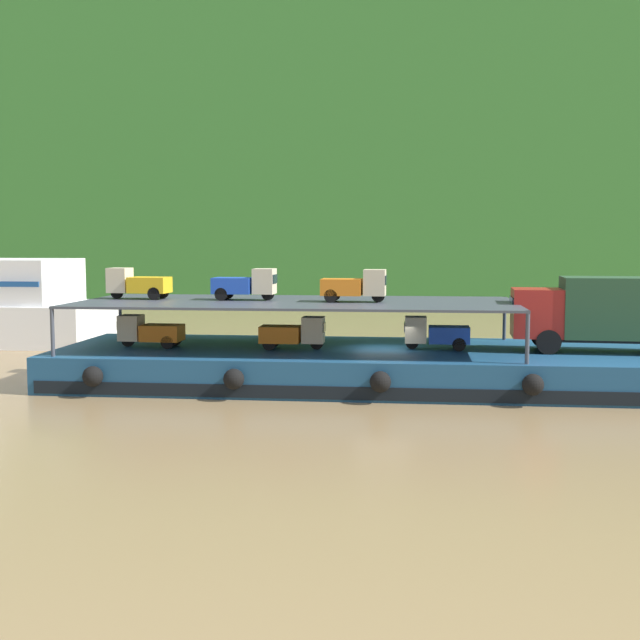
% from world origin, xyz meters
% --- Properties ---
extents(ground_plane, '(400.00, 400.00, 0.00)m').
position_xyz_m(ground_plane, '(0.00, 0.00, 0.00)').
color(ground_plane, olive).
extents(hillside_far_bank, '(140.53, 33.30, 44.48)m').
position_xyz_m(hillside_far_bank, '(0.00, 61.72, 25.05)').
color(hillside_far_bank, '#33702D').
rests_on(hillside_far_bank, ground).
extents(cargo_barge, '(27.81, 9.28, 1.50)m').
position_xyz_m(cargo_barge, '(0.00, -0.04, 0.75)').
color(cargo_barge, navy).
rests_on(cargo_barge, ground).
extents(covered_lorry, '(7.93, 2.58, 3.10)m').
position_xyz_m(covered_lorry, '(8.92, -0.10, 3.19)').
color(covered_lorry, maroon).
rests_on(covered_lorry, cargo_barge).
extents(cargo_rack, '(18.61, 7.84, 2.00)m').
position_xyz_m(cargo_rack, '(-3.80, 0.00, 3.44)').
color(cargo_rack, '#383D47').
rests_on(cargo_rack, cargo_barge).
extents(mini_truck_lower_stern, '(2.77, 1.25, 1.38)m').
position_xyz_m(mini_truck_lower_stern, '(-10.12, -0.56, 2.19)').
color(mini_truck_lower_stern, orange).
rests_on(mini_truck_lower_stern, cargo_barge).
extents(mini_truck_lower_aft, '(2.74, 1.20, 1.38)m').
position_xyz_m(mini_truck_lower_aft, '(-3.83, -0.54, 2.19)').
color(mini_truck_lower_aft, orange).
rests_on(mini_truck_lower_aft, cargo_barge).
extents(mini_truck_lower_mid, '(2.74, 1.20, 1.38)m').
position_xyz_m(mini_truck_lower_mid, '(2.15, 0.06, 2.19)').
color(mini_truck_lower_mid, '#1E47B7').
rests_on(mini_truck_lower_mid, cargo_barge).
extents(mini_truck_upper_stern, '(2.80, 1.30, 1.38)m').
position_xyz_m(mini_truck_upper_stern, '(-11.01, 0.61, 4.19)').
color(mini_truck_upper_stern, gold).
rests_on(mini_truck_upper_stern, cargo_rack).
extents(mini_truck_upper_mid, '(2.78, 1.27, 1.38)m').
position_xyz_m(mini_truck_upper_mid, '(-6.09, 0.44, 4.19)').
color(mini_truck_upper_mid, '#1E47B7').
rests_on(mini_truck_upper_mid, cargo_rack).
extents(mini_truck_upper_fore, '(2.77, 1.26, 1.38)m').
position_xyz_m(mini_truck_upper_fore, '(-1.26, -0.19, 4.19)').
color(mini_truck_upper_fore, orange).
rests_on(mini_truck_upper_fore, cargo_rack).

